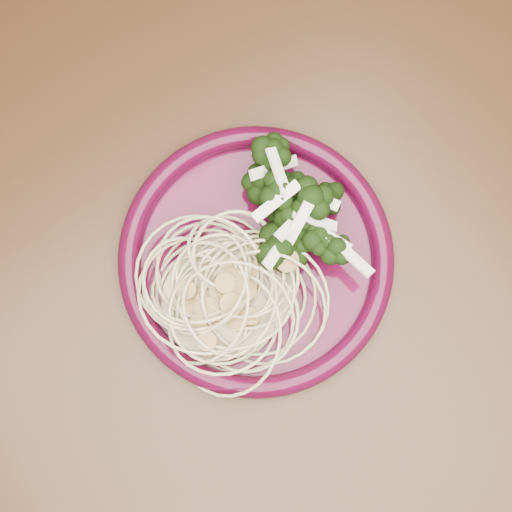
{
  "coord_description": "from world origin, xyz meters",
  "views": [
    {
      "loc": [
        -0.09,
        -0.12,
        1.38
      ],
      "look_at": [
        -0.02,
        -0.03,
        0.77
      ],
      "focal_mm": 50.0,
      "sensor_mm": 36.0,
      "label": 1
    }
  ],
  "objects": [
    {
      "name": "dinner_plate",
      "position": [
        -0.02,
        -0.03,
        0.76
      ],
      "size": [
        0.31,
        0.31,
        0.02
      ],
      "rotation": [
        0.0,
        0.0,
        0.33
      ],
      "color": "#460922",
      "rests_on": "dining_table"
    },
    {
      "name": "spaghetti_pile",
      "position": [
        -0.06,
        -0.04,
        0.77
      ],
      "size": [
        0.15,
        0.14,
        0.03
      ],
      "primitive_type": "ellipsoid",
      "rotation": [
        0.0,
        0.0,
        0.33
      ],
      "color": "beige",
      "rests_on": "dinner_plate"
    },
    {
      "name": "scallop_cluster",
      "position": [
        -0.06,
        -0.04,
        0.8
      ],
      "size": [
        0.15,
        0.15,
        0.04
      ],
      "primitive_type": null,
      "rotation": [
        0.0,
        0.0,
        0.33
      ],
      "color": "#AB8A48",
      "rests_on": "spaghetti_pile"
    },
    {
      "name": "dining_table",
      "position": [
        0.0,
        0.0,
        0.65
      ],
      "size": [
        1.2,
        0.8,
        0.75
      ],
      "color": "#472814",
      "rests_on": "ground"
    },
    {
      "name": "broccoli_pile",
      "position": [
        0.02,
        -0.01,
        0.78
      ],
      "size": [
        0.12,
        0.16,
        0.05
      ],
      "primitive_type": "ellipsoid",
      "rotation": [
        0.0,
        0.0,
        0.33
      ],
      "color": "black",
      "rests_on": "dinner_plate"
    },
    {
      "name": "onion_garnish",
      "position": [
        0.02,
        -0.01,
        0.81
      ],
      "size": [
        0.08,
        0.1,
        0.05
      ],
      "primitive_type": null,
      "rotation": [
        0.0,
        0.0,
        0.33
      ],
      "color": "white",
      "rests_on": "broccoli_pile"
    }
  ]
}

